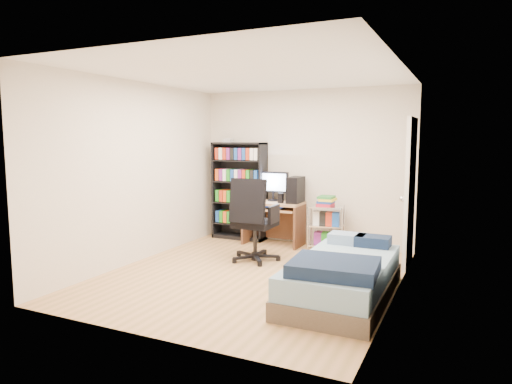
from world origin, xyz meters
The scene contains 7 objects.
room centered at (0.00, 0.00, 1.25)m, with size 3.58×4.08×2.58m.
media_shelf centered at (-1.11, 1.84, 0.85)m, with size 0.93×0.31×1.72m.
computer_desk centered at (-0.32, 1.74, 0.64)m, with size 0.94×0.54×1.18m.
office_chair centered at (-0.27, 0.63, 0.38)m, with size 0.71×0.71×1.18m.
wire_cart centered at (0.49, 1.64, 0.56)m, with size 0.58×0.46×0.86m.
bed centered at (1.25, -0.33, 0.24)m, with size 0.97×1.93×0.55m.
door centered at (1.72, 1.35, 1.00)m, with size 0.12×0.80×2.00m.
Camera 1 is at (2.43, -5.04, 1.73)m, focal length 32.00 mm.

